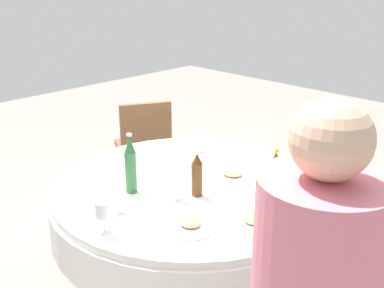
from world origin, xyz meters
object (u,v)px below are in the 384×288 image
at_px(dining_table, 192,208).
at_px(bottle_green_east, 131,165).
at_px(wine_glass_rear, 289,164).
at_px(plate_front, 255,222).
at_px(bottle_amber_far, 275,176).
at_px(plate_north, 232,176).
at_px(plate_left, 190,226).
at_px(chair_right, 366,218).
at_px(wine_glass_near, 175,180).
at_px(wine_glass_right, 118,192).
at_px(wine_glass_left, 199,137).
at_px(bottle_brown_west, 197,175).
at_px(chair_near, 144,142).
at_px(wine_glass_inner, 103,211).

xyz_separation_m(dining_table, bottle_green_east, (0.16, 0.29, 0.30)).
xyz_separation_m(wine_glass_rear, plate_front, (-0.16, 0.51, -0.09)).
height_order(bottle_amber_far, plate_north, bottle_amber_far).
bearing_deg(dining_table, plate_left, 133.65).
xyz_separation_m(bottle_amber_far, chair_right, (-0.27, -0.53, -0.35)).
bearing_deg(wine_glass_near, wine_glass_right, 72.88).
relative_size(wine_glass_left, plate_front, 0.55).
relative_size(bottle_brown_west, chair_near, 0.28).
height_order(wine_glass_near, chair_near, wine_glass_near).
bearing_deg(dining_table, plate_north, -115.14).
bearing_deg(wine_glass_left, plate_front, 149.26).
bearing_deg(dining_table, wine_glass_right, 87.64).
height_order(dining_table, chair_near, chair_near).
height_order(wine_glass_inner, wine_glass_left, wine_glass_inner).
relative_size(bottle_amber_far, plate_left, 1.17).
height_order(bottle_amber_far, wine_glass_left, bottle_amber_far).
bearing_deg(bottle_green_east, plate_north, -116.85).
bearing_deg(wine_glass_inner, chair_near, -45.45).
xyz_separation_m(bottle_green_east, chair_right, (-0.84, -1.00, -0.37)).
xyz_separation_m(bottle_green_east, plate_front, (-0.67, -0.18, -0.14)).
xyz_separation_m(bottle_amber_far, plate_north, (0.31, -0.05, -0.11)).
xyz_separation_m(wine_glass_inner, chair_near, (1.24, -1.26, -0.33)).
bearing_deg(plate_north, bottle_green_east, 63.15).
xyz_separation_m(bottle_green_east, wine_glass_right, (-0.14, 0.19, -0.04)).
bearing_deg(plate_left, chair_near, -33.07).
bearing_deg(bottle_amber_far, bottle_green_east, 39.07).
bearing_deg(chair_right, plate_left, -64.62).
height_order(bottle_brown_west, chair_near, bottle_brown_west).
bearing_deg(wine_glass_near, wine_glass_inner, 91.09).
xyz_separation_m(wine_glass_near, plate_front, (-0.45, -0.08, -0.09)).
xyz_separation_m(bottle_brown_west, wine_glass_inner, (0.04, 0.55, -0.01)).
bearing_deg(wine_glass_inner, plate_north, -91.61).
distance_m(wine_glass_inner, chair_right, 1.50).
height_order(bottle_brown_west, wine_glass_near, bottle_brown_west).
xyz_separation_m(wine_glass_near, plate_left, (-0.26, 0.16, -0.09)).
relative_size(wine_glass_inner, wine_glass_rear, 1.01).
bearing_deg(wine_glass_rear, wine_glass_left, 1.95).
bearing_deg(chair_right, wine_glass_rear, -93.22).
bearing_deg(bottle_brown_west, bottle_amber_far, -140.08).
bearing_deg(chair_near, bottle_amber_far, -77.75).
bearing_deg(plate_left, bottle_green_east, -6.12).
height_order(bottle_brown_west, wine_glass_left, bottle_brown_west).
xyz_separation_m(plate_left, chair_right, (-0.35, -1.05, -0.23)).
xyz_separation_m(bottle_brown_west, chair_near, (1.28, -0.71, -0.33)).
distance_m(wine_glass_inner, plate_left, 0.39).
bearing_deg(wine_glass_right, chair_near, -44.04).
distance_m(wine_glass_near, wine_glass_left, 0.68).
height_order(wine_glass_right, wine_glass_left, wine_glass_right).
relative_size(bottle_amber_far, wine_glass_right, 1.81).
distance_m(bottle_brown_west, wine_glass_right, 0.42).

